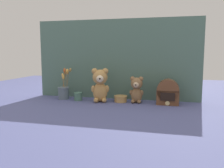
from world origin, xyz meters
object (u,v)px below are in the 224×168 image
Objects in this scene: decorative_tin_short at (78,96)px; teddy_bear_large at (100,84)px; vintage_radio at (168,93)px; decorative_tin_tall at (121,99)px; flower_vase at (64,91)px; teddy_bear_medium at (137,89)px.

teddy_bear_large is at bearing -4.40° from decorative_tin_short.
vintage_radio reaches higher than decorative_tin_tall.
decorative_tin_tall is 1.50× the size of decorative_tin_short.
teddy_bear_large reaches higher than decorative_tin_short.
vintage_radio is at bearing 1.34° from decorative_tin_short.
flower_vase is 3.76× the size of decorative_tin_short.
vintage_radio reaches higher than decorative_tin_short.
flower_vase is 2.51× the size of decorative_tin_tall.
decorative_tin_short is at bearing -177.89° from teddy_bear_medium.
flower_vase is 0.93m from vintage_radio.
decorative_tin_short is at bearing -178.66° from vintage_radio.
teddy_bear_medium is 0.17m from decorative_tin_tall.
teddy_bear_medium is at bearing -0.42° from flower_vase.
teddy_bear_large is at bearing -173.54° from teddy_bear_medium.
vintage_radio is at bearing -0.20° from teddy_bear_medium.
decorative_tin_tall is at bearing 13.15° from teddy_bear_large.
vintage_radio is (0.26, -0.00, -0.02)m from teddy_bear_medium.
flower_vase is at bearing -179.98° from decorative_tin_tall.
decorative_tin_short is (-0.52, -0.02, -0.08)m from teddy_bear_medium.
flower_vase is (-0.67, 0.00, -0.04)m from teddy_bear_medium.
teddy_bear_large reaches higher than flower_vase.
flower_vase is at bearing 179.58° from teddy_bear_medium.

